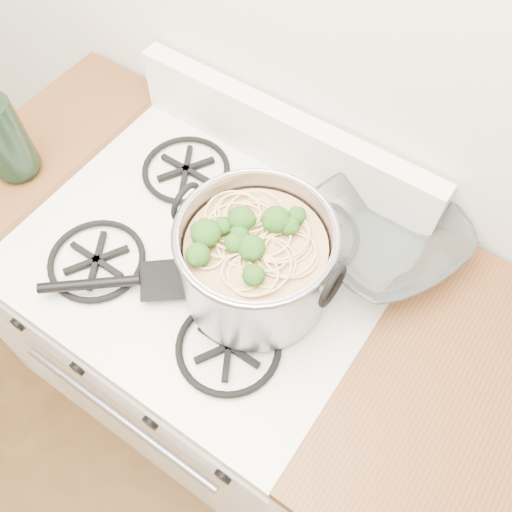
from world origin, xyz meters
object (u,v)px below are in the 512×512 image
object	(u,v)px
gas_range	(217,342)
stock_pot	(256,262)
glass_bowl	(380,241)
spatula	(168,278)

from	to	relation	value
gas_range	stock_pot	size ratio (longest dim) A/B	2.84
glass_bowl	stock_pot	bearing A→B (deg)	-124.44
spatula	glass_bowl	xyz separation A→B (m)	(0.31, 0.32, 0.00)
stock_pot	glass_bowl	bearing A→B (deg)	55.56
stock_pot	spatula	distance (m)	0.20
stock_pot	spatula	xyz separation A→B (m)	(-0.15, -0.09, -0.08)
stock_pot	glass_bowl	xyz separation A→B (m)	(0.16, 0.23, -0.08)
gas_range	stock_pot	distance (m)	0.60
gas_range	glass_bowl	world-z (taller)	glass_bowl
gas_range	spatula	bearing A→B (deg)	-95.84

